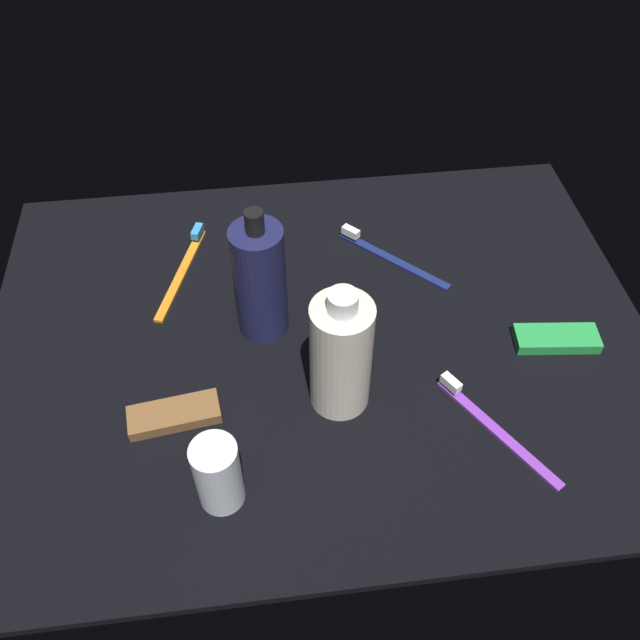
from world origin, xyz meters
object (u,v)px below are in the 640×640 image
(deodorant_stick, at_px, (218,474))
(bodywash_bottle, at_px, (341,355))
(toothbrush_purple, at_px, (490,423))
(toothbrush_navy, at_px, (387,255))
(toothbrush_orange, at_px, (184,266))
(snack_bar_green, at_px, (556,339))
(lotion_bottle, at_px, (260,281))
(snack_bar_brown, at_px, (174,415))

(deodorant_stick, bearing_deg, bodywash_bottle, 38.30)
(toothbrush_purple, bearing_deg, toothbrush_navy, 102.50)
(bodywash_bottle, bearing_deg, toothbrush_orange, 127.58)
(toothbrush_orange, distance_m, snack_bar_green, 0.50)
(bodywash_bottle, xyz_separation_m, toothbrush_orange, (-0.18, 0.24, -0.07))
(lotion_bottle, xyz_separation_m, snack_bar_brown, (-0.11, -0.13, -0.07))
(deodorant_stick, xyz_separation_m, toothbrush_navy, (0.24, 0.34, -0.04))
(toothbrush_orange, distance_m, toothbrush_navy, 0.29)
(bodywash_bottle, bearing_deg, toothbrush_navy, 66.14)
(toothbrush_navy, height_order, toothbrush_purple, same)
(toothbrush_purple, bearing_deg, snack_bar_brown, 171.28)
(toothbrush_navy, xyz_separation_m, snack_bar_brown, (-0.29, -0.23, 0.00))
(toothbrush_orange, xyz_separation_m, toothbrush_purple, (0.35, -0.30, 0.00))
(bodywash_bottle, height_order, snack_bar_green, bodywash_bottle)
(toothbrush_purple, height_order, snack_bar_green, toothbrush_purple)
(bodywash_bottle, relative_size, snack_bar_green, 1.67)
(toothbrush_navy, distance_m, snack_bar_brown, 0.37)
(toothbrush_purple, xyz_separation_m, snack_bar_green, (0.12, 0.11, 0.00))
(snack_bar_brown, distance_m, snack_bar_green, 0.48)
(lotion_bottle, xyz_separation_m, snack_bar_green, (0.36, -0.07, -0.07))
(lotion_bottle, height_order, deodorant_stick, lotion_bottle)
(deodorant_stick, xyz_separation_m, toothbrush_orange, (-0.04, 0.35, -0.04))
(lotion_bottle, xyz_separation_m, toothbrush_orange, (-0.10, 0.12, -0.08))
(deodorant_stick, xyz_separation_m, snack_bar_brown, (-0.05, 0.10, -0.04))
(toothbrush_navy, distance_m, toothbrush_purple, 0.30)
(lotion_bottle, height_order, snack_bar_brown, lotion_bottle)
(lotion_bottle, bearing_deg, snack_bar_brown, -130.71)
(toothbrush_orange, xyz_separation_m, snack_bar_green, (0.47, -0.19, 0.00))
(toothbrush_purple, bearing_deg, snack_bar_green, 43.14)
(bodywash_bottle, bearing_deg, lotion_bottle, 123.33)
(deodorant_stick, bearing_deg, toothbrush_orange, 97.19)
(lotion_bottle, bearing_deg, snack_bar_green, -11.51)
(toothbrush_navy, xyz_separation_m, toothbrush_purple, (0.06, -0.29, 0.00))
(deodorant_stick, height_order, toothbrush_navy, deodorant_stick)
(deodorant_stick, bearing_deg, toothbrush_purple, 9.14)
(lotion_bottle, relative_size, toothbrush_orange, 1.07)
(lotion_bottle, xyz_separation_m, toothbrush_navy, (0.18, 0.10, -0.08))
(deodorant_stick, distance_m, toothbrush_purple, 0.31)
(toothbrush_navy, bearing_deg, deodorant_stick, -125.46)
(deodorant_stick, relative_size, toothbrush_purple, 0.58)
(lotion_bottle, bearing_deg, toothbrush_purple, -36.93)
(bodywash_bottle, bearing_deg, deodorant_stick, -141.70)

